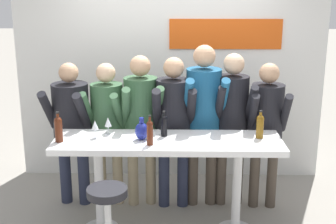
{
  "coord_description": "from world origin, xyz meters",
  "views": [
    {
      "loc": [
        0.08,
        -4.27,
        2.48
      ],
      "look_at": [
        0.0,
        0.09,
        1.23
      ],
      "focal_mm": 50.0,
      "sensor_mm": 36.0,
      "label": 1
    }
  ],
  "objects": [
    {
      "name": "wine_bottle_3",
      "position": [
        -0.04,
        0.1,
        1.1
      ],
      "size": [
        0.06,
        0.06,
        0.26
      ],
      "color": "black",
      "rests_on": "tasting_table"
    },
    {
      "name": "back_wall",
      "position": [
        0.01,
        1.47,
        1.35
      ],
      "size": [
        3.81,
        0.12,
        2.7
      ],
      "color": "silver",
      "rests_on": "ground_plane"
    },
    {
      "name": "person_center",
      "position": [
        0.05,
        0.54,
        1.04
      ],
      "size": [
        0.46,
        0.55,
        1.69
      ],
      "rotation": [
        0.0,
        0.0,
        0.03
      ],
      "color": "#23283D",
      "rests_on": "ground_plane"
    },
    {
      "name": "wine_glass_1",
      "position": [
        -0.6,
        0.14,
        1.11
      ],
      "size": [
        0.07,
        0.07,
        0.18
      ],
      "color": "silver",
      "rests_on": "tasting_table"
    },
    {
      "name": "person_center_right",
      "position": [
        0.37,
        0.59,
        1.13
      ],
      "size": [
        0.47,
        0.59,
        1.81
      ],
      "rotation": [
        0.0,
        0.0,
        0.07
      ],
      "color": "#473D33",
      "rests_on": "ground_plane"
    },
    {
      "name": "person_left",
      "position": [
        -0.68,
        0.61,
        1.0
      ],
      "size": [
        0.47,
        0.56,
        1.62
      ],
      "rotation": [
        0.0,
        0.0,
        -0.14
      ],
      "color": "gray",
      "rests_on": "ground_plane"
    },
    {
      "name": "decorative_vase",
      "position": [
        -0.25,
        -0.01,
        1.07
      ],
      "size": [
        0.13,
        0.13,
        0.22
      ],
      "color": "navy",
      "rests_on": "tasting_table"
    },
    {
      "name": "person_far_right",
      "position": [
        1.05,
        0.54,
        1.01
      ],
      "size": [
        0.43,
        0.52,
        1.63
      ],
      "rotation": [
        0.0,
        0.0,
        -0.04
      ],
      "color": "#473D33",
      "rests_on": "ground_plane"
    },
    {
      "name": "person_center_left",
      "position": [
        -0.3,
        0.58,
        1.06
      ],
      "size": [
        0.49,
        0.59,
        1.7
      ],
      "rotation": [
        0.0,
        0.0,
        0.16
      ],
      "color": "gray",
      "rests_on": "ground_plane"
    },
    {
      "name": "person_right",
      "position": [
        0.69,
        0.6,
        1.08
      ],
      "size": [
        0.43,
        0.55,
        1.72
      ],
      "rotation": [
        0.0,
        0.0,
        0.06
      ],
      "color": "#473D33",
      "rests_on": "ground_plane"
    },
    {
      "name": "bar_stool",
      "position": [
        -0.5,
        -0.67,
        0.51
      ],
      "size": [
        0.36,
        0.36,
        0.78
      ],
      "color": "silver",
      "rests_on": "ground_plane"
    },
    {
      "name": "wine_glass_0",
      "position": [
        -0.71,
        0.03,
        1.11
      ],
      "size": [
        0.07,
        0.07,
        0.18
      ],
      "color": "silver",
      "rests_on": "tasting_table"
    },
    {
      "name": "tasting_table",
      "position": [
        0.0,
        0.0,
        0.83
      ],
      "size": [
        2.21,
        0.62,
        0.98
      ],
      "color": "white",
      "rests_on": "ground_plane"
    },
    {
      "name": "wine_bottle_2",
      "position": [
        -1.03,
        -0.08,
        1.12
      ],
      "size": [
        0.08,
        0.08,
        0.29
      ],
      "color": "#4C1E0F",
      "rests_on": "tasting_table"
    },
    {
      "name": "person_far_left",
      "position": [
        -1.07,
        0.59,
        0.99
      ],
      "size": [
        0.52,
        0.6,
        1.62
      ],
      "rotation": [
        0.0,
        0.0,
        -0.15
      ],
      "color": "#23283D",
      "rests_on": "ground_plane"
    },
    {
      "name": "wine_bottle_1",
      "position": [
        -0.16,
        -0.15,
        1.11
      ],
      "size": [
        0.06,
        0.06,
        0.29
      ],
      "color": "#4C1E0F",
      "rests_on": "tasting_table"
    },
    {
      "name": "wine_bottle_0",
      "position": [
        0.89,
        0.06,
        1.11
      ],
      "size": [
        0.07,
        0.07,
        0.28
      ],
      "color": "brown",
      "rests_on": "tasting_table"
    }
  ]
}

